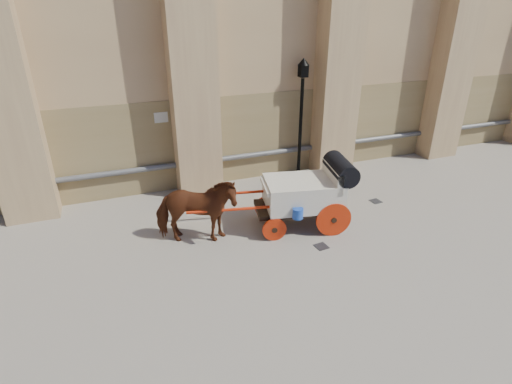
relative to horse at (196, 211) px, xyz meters
name	(u,v)px	position (x,y,z in m)	size (l,w,h in m)	color
ground	(268,237)	(1.81, -0.48, -0.90)	(90.00, 90.00, 0.00)	gray
horse	(196,211)	(0.00, 0.00, 0.00)	(0.97, 2.14, 1.81)	#622B16
carriage	(308,191)	(3.09, -0.23, 0.16)	(4.63, 2.10, 1.96)	black
street_lamp	(301,116)	(4.49, 3.13, 1.30)	(0.39, 0.39, 4.12)	black
drain_grate_near	(321,246)	(2.93, -1.39, -0.90)	(0.32, 0.32, 0.01)	black
drain_grate_far	(376,201)	(5.84, 0.30, -0.90)	(0.32, 0.32, 0.01)	black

